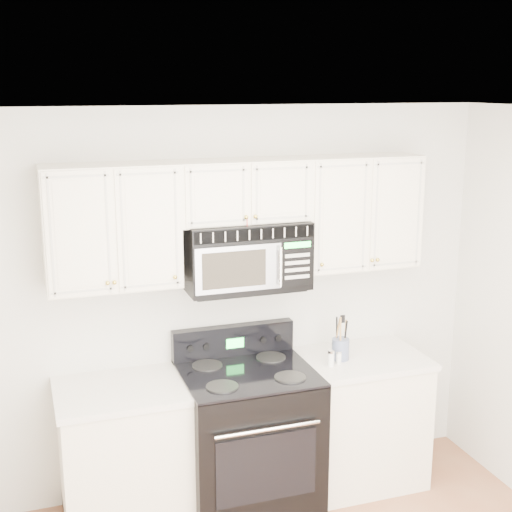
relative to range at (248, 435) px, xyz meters
name	(u,v)px	position (x,y,z in m)	size (l,w,h in m)	color
room	(349,410)	(0.03, -1.40, 0.82)	(3.51, 3.51, 2.61)	#8C6145
base_cabinet_left	(129,460)	(-0.77, 0.04, -0.06)	(0.86, 0.65, 0.92)	silver
base_cabinet_right	(358,422)	(0.83, 0.04, -0.06)	(0.86, 0.65, 0.92)	silver
range	(248,435)	(0.00, 0.00, 0.00)	(0.84, 0.76, 1.14)	black
upper_cabinets	(242,213)	(0.03, 0.19, 1.45)	(2.44, 0.37, 0.75)	silver
microwave	(246,255)	(0.04, 0.15, 1.18)	(0.78, 0.44, 0.43)	black
utensil_crock	(340,348)	(0.67, 0.03, 0.52)	(0.12, 0.12, 0.31)	slate
shaker_salt	(331,358)	(0.56, -0.06, 0.49)	(0.05, 0.05, 0.11)	silver
shaker_pepper	(339,357)	(0.63, -0.04, 0.48)	(0.04, 0.04, 0.09)	silver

